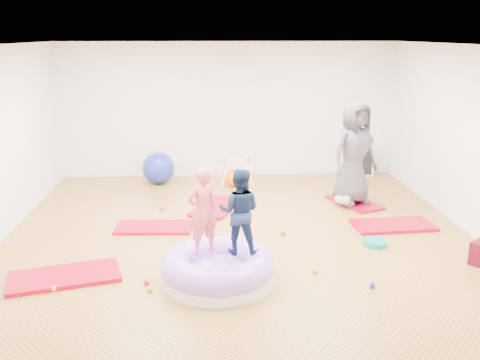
{
  "coord_description": "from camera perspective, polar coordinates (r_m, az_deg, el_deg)",
  "views": [
    {
      "loc": [
        -0.49,
        -7.15,
        2.96
      ],
      "look_at": [
        0.0,
        0.3,
        0.9
      ],
      "focal_mm": 40.0,
      "sensor_mm": 36.0,
      "label": 1
    }
  ],
  "objects": [
    {
      "name": "room",
      "position": [
        7.33,
        0.15,
        3.15
      ],
      "size": [
        7.01,
        8.01,
        2.81
      ],
      "color": "#B48935",
      "rests_on": "ground"
    },
    {
      "name": "gym_mat_front_left",
      "position": [
        7.11,
        -18.23,
        -9.76
      ],
      "size": [
        1.47,
        1.0,
        0.06
      ],
      "primitive_type": "cube",
      "rotation": [
        0.0,
        0.0,
        0.27
      ],
      "color": "#AC0111",
      "rests_on": "ground"
    },
    {
      "name": "gym_mat_mid_left",
      "position": [
        8.49,
        -9.18,
        -5.01
      ],
      "size": [
        1.2,
        0.66,
        0.05
      ],
      "primitive_type": "cube",
      "rotation": [
        0.0,
        0.0,
        -0.06
      ],
      "color": "#AC0111",
      "rests_on": "ground"
    },
    {
      "name": "gym_mat_center_back",
      "position": [
        9.35,
        -2.53,
        -2.89
      ],
      "size": [
        1.0,
        1.34,
        0.05
      ],
      "primitive_type": "cube",
      "rotation": [
        0.0,
        0.0,
        1.19
      ],
      "color": "#AC0111",
      "rests_on": "ground"
    },
    {
      "name": "gym_mat_right",
      "position": [
        8.8,
        16.0,
        -4.67
      ],
      "size": [
        1.29,
        0.71,
        0.05
      ],
      "primitive_type": "cube",
      "rotation": [
        0.0,
        0.0,
        0.07
      ],
      "color": "#AC0111",
      "rests_on": "ground"
    },
    {
      "name": "gym_mat_rear_right",
      "position": [
        9.81,
        12.09,
        -2.37
      ],
      "size": [
        0.9,
        1.19,
        0.04
      ],
      "primitive_type": "cube",
      "rotation": [
        0.0,
        0.0,
        1.96
      ],
      "color": "#AC0111",
      "rests_on": "ground"
    },
    {
      "name": "inflatable_cushion",
      "position": [
        6.63,
        -2.36,
        -9.45
      ],
      "size": [
        1.4,
        1.4,
        0.44
      ],
      "rotation": [
        0.0,
        0.0,
        -0.1
      ],
      "color": "white",
      "rests_on": "ground"
    },
    {
      "name": "child_pink",
      "position": [
        6.43,
        -4.04,
        -2.9
      ],
      "size": [
        0.47,
        0.41,
        1.07
      ],
      "primitive_type": "imported",
      "rotation": [
        0.0,
        0.0,
        3.61
      ],
      "color": "#F05760",
      "rests_on": "inflatable_cushion"
    },
    {
      "name": "child_navy",
      "position": [
        6.42,
        -0.06,
        -2.96
      ],
      "size": [
        0.59,
        0.5,
        1.06
      ],
      "primitive_type": "imported",
      "rotation": [
        0.0,
        0.0,
        2.92
      ],
      "color": "#132347",
      "rests_on": "inflatable_cushion"
    },
    {
      "name": "adult_caregiver",
      "position": [
        9.51,
        12.09,
        2.88
      ],
      "size": [
        1.05,
        0.9,
        1.81
      ],
      "primitive_type": "imported",
      "rotation": [
        0.0,
        0.0,
        0.44
      ],
      "color": "#44454E",
      "rests_on": "gym_mat_rear_right"
    },
    {
      "name": "infant",
      "position": [
        9.54,
        11.07,
        -2.01
      ],
      "size": [
        0.35,
        0.35,
        0.2
      ],
      "color": "silver",
      "rests_on": "gym_mat_rear_right"
    },
    {
      "name": "ball_pit_balls",
      "position": [
        7.42,
        -2.48,
        -7.78
      ],
      "size": [
        3.87,
        3.15,
        0.07
      ],
      "color": "#1C2AA9",
      "rests_on": "ground"
    },
    {
      "name": "exercise_ball_blue",
      "position": [
        10.92,
        -8.69,
        1.26
      ],
      "size": [
        0.64,
        0.64,
        0.64
      ],
      "primitive_type": "sphere",
      "color": "#1C2AA9",
      "rests_on": "ground"
    },
    {
      "name": "exercise_ball_orange",
      "position": [
        10.62,
        -0.71,
        0.22
      ],
      "size": [
        0.35,
        0.35,
        0.35
      ],
      "primitive_type": "sphere",
      "color": "orange",
      "rests_on": "ground"
    },
    {
      "name": "infant_play_gym",
      "position": [
        10.78,
        -0.38,
        1.34
      ],
      "size": [
        0.66,
        0.63,
        0.51
      ],
      "rotation": [
        0.0,
        0.0,
        -0.12
      ],
      "color": "white",
      "rests_on": "ground"
    },
    {
      "name": "cube_shelf",
      "position": [
        11.71,
        12.42,
        2.02
      ],
      "size": [
        0.64,
        0.32,
        0.64
      ],
      "color": "white",
      "rests_on": "ground"
    },
    {
      "name": "balance_disc",
      "position": [
        8.0,
        14.19,
        -6.5
      ],
      "size": [
        0.35,
        0.35,
        0.08
      ],
      "primitive_type": "cylinder",
      "color": "#088989",
      "rests_on": "ground"
    },
    {
      "name": "backpack",
      "position": [
        7.79,
        24.18,
        -7.09
      ],
      "size": [
        0.32,
        0.29,
        0.31
      ],
      "primitive_type": "cube",
      "rotation": [
        0.0,
        0.0,
        0.62
      ],
      "color": "maroon",
      "rests_on": "ground"
    },
    {
      "name": "yellow_toy",
      "position": [
        7.07,
        -3.61,
        -9.24
      ],
      "size": [
        0.18,
        0.18,
        0.03
      ],
      "primitive_type": "cylinder",
      "color": "yellow",
      "rests_on": "ground"
    }
  ]
}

